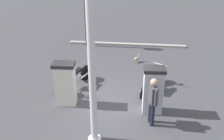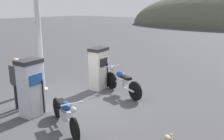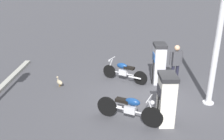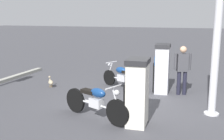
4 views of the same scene
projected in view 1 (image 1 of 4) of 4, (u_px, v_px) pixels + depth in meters
The scene contains 10 objects.
ground_plane at pixel (110, 99), 9.36m from camera, with size 120.00×120.00×0.00m, color #424247.
fuel_pump_near at pixel (153, 90), 8.31m from camera, with size 0.57×0.77×1.70m.
fuel_pump_far at pixel (65, 84), 8.77m from camera, with size 0.59×0.82×1.64m.
motorcycle_near_pump at pixel (153, 80), 9.77m from camera, with size 1.92×0.99×0.94m.
motorcycle_far_pump at pixel (74, 78), 9.90m from camera, with size 2.09×0.92×0.98m.
attendant_person at pixel (153, 99), 7.68m from camera, with size 0.56×0.31×1.66m.
wandering_duck at pixel (137, 59), 12.27m from camera, with size 0.36×0.35×0.41m.
roadside_traffic_light at pixel (85, 2), 13.23m from camera, with size 0.40×0.29×3.71m.
canopy_support_pole at pixel (92, 73), 6.44m from camera, with size 0.40×0.40×4.63m.
road_edge_kerb at pixel (127, 44), 14.44m from camera, with size 0.59×6.76×0.12m.
Camera 1 is at (-7.75, -1.32, 5.20)m, focal length 39.62 mm.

